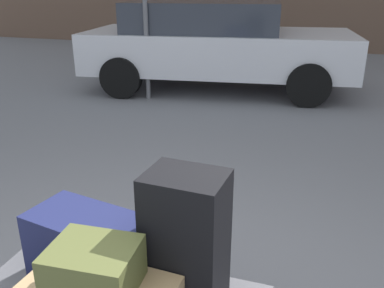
% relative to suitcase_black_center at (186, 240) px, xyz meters
% --- Properties ---
extents(suitcase_black_center, '(0.36, 0.29, 0.63)m').
position_rel_suitcase_black_center_xyz_m(suitcase_black_center, '(0.00, 0.00, 0.00)').
color(suitcase_black_center, black).
rests_on(suitcase_black_center, luggage_cart).
extents(duffel_bag_navy_rear_left, '(0.66, 0.41, 0.34)m').
position_rel_suitcase_black_center_xyz_m(duffel_bag_navy_rear_left, '(-0.48, -0.01, -0.14)').
color(duffel_bag_navy_rear_left, '#191E47').
rests_on(duffel_bag_navy_rear_left, luggage_cart).
extents(duffel_bag_olive_topmost_pile, '(0.36, 0.30, 0.18)m').
position_rel_suitcase_black_center_xyz_m(duffel_bag_olive_topmost_pile, '(-0.27, -0.31, 0.02)').
color(duffel_bag_olive_topmost_pile, '#4C5128').
rests_on(duffel_bag_olive_topmost_pile, suitcase_tan_rear_right).
extents(parked_car, '(4.50, 2.37, 1.42)m').
position_rel_suitcase_black_center_xyz_m(parked_car, '(-1.29, 5.31, 0.10)').
color(parked_car, silver).
rests_on(parked_car, ground_plane).
extents(no_parking_sign, '(0.50, 0.08, 2.30)m').
position_rel_suitcase_black_center_xyz_m(no_parking_sign, '(-2.10, 4.37, 0.77)').
color(no_parking_sign, slate).
rests_on(no_parking_sign, ground_plane).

